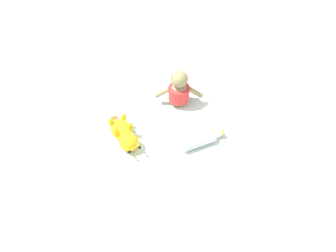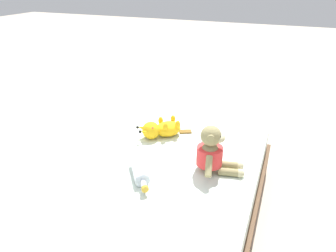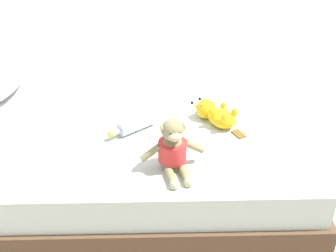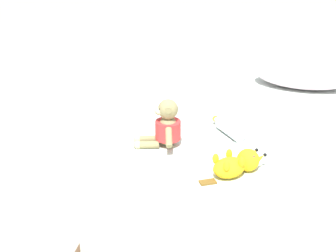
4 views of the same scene
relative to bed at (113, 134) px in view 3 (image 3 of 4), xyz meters
name	(u,v)px [view 3 (image 3 of 4)]	position (x,y,z in m)	size (l,w,h in m)	color
ground_plane	(115,161)	(0.00, 0.00, -0.19)	(16.00, 16.00, 0.00)	#B7A893
bed	(113,134)	(0.00, 0.00, 0.00)	(1.58, 1.98, 0.38)	brown
plush_monkey	(173,149)	(-0.55, -0.31, 0.29)	(0.24, 0.29, 0.24)	#8E8456
plush_yellow_creature	(215,114)	(-0.20, -0.53, 0.24)	(0.28, 0.26, 0.10)	yellow
glass_bottle	(135,124)	(-0.26, -0.14, 0.23)	(0.18, 0.22, 0.07)	silver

